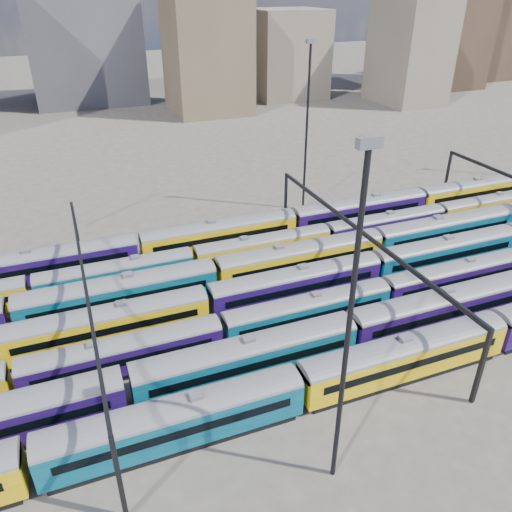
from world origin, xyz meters
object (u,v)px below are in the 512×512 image
object	(u,v)px
rake_0	(496,327)
mast_2	(349,323)
rake_2	(221,329)
rake_1	(440,306)

from	to	relation	value
rake_0	mast_2	size ratio (longest dim) A/B	4.98
rake_0	rake_2	xyz separation A→B (m)	(-25.04, 10.00, -0.31)
rake_2	rake_1	bearing A→B (deg)	-12.55
rake_0	mast_2	distance (m)	25.51
rake_1	mast_2	size ratio (longest dim) A/B	4.19
rake_1	mast_2	bearing A→B (deg)	-148.02
rake_0	rake_2	world-z (taller)	rake_0
rake_1	rake_2	bearing A→B (deg)	167.45
rake_1	rake_2	distance (m)	23.00
rake_0	rake_1	distance (m)	5.63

